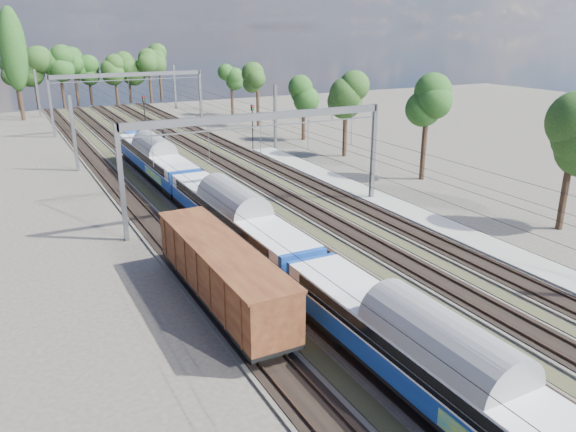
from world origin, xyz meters
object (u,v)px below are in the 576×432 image
emu_train (236,213)px  signal_far (252,121)px  worker (164,136)px  signal_near (145,113)px  freight_boxcar (221,271)px

emu_train → signal_far: bearing=63.8°
worker → emu_train: bearing=154.7°
worker → signal_far: (9.40, -10.03, 2.79)m
worker → signal_near: bearing=27.9°
emu_train → signal_far: signal_far is taller
freight_boxcar → signal_near: signal_near is taller
freight_boxcar → signal_near: (8.93, 52.50, 1.74)m
emu_train → freight_boxcar: size_ratio=4.51×
emu_train → signal_near: size_ratio=10.35×
worker → freight_boxcar: bearing=151.2°
emu_train → worker: (6.37, 42.06, -1.78)m
freight_boxcar → worker: freight_boxcar is taller
signal_far → freight_boxcar: bearing=-136.8°
emu_train → freight_boxcar: emu_train is taller
worker → signal_far: 14.03m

